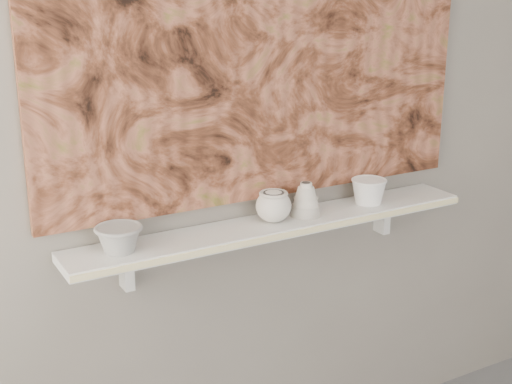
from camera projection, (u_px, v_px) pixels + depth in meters
wall_back at (263, 87)px, 2.24m from camera, size 3.60×0.00×3.60m
shelf at (277, 225)px, 2.29m from camera, size 1.40×0.18×0.03m
shelf_stripe at (292, 234)px, 2.22m from camera, size 1.40×0.01×0.02m
bracket_left at (126, 270)px, 2.14m from camera, size 0.03×0.06×0.12m
bracket_right at (382, 217)px, 2.60m from camera, size 0.03×0.06×0.12m
painting at (265, 25)px, 2.18m from camera, size 1.50×0.02×1.10m
house_motif at (378, 112)px, 2.47m from camera, size 0.09×0.00×0.08m
bowl_grey at (119, 238)px, 2.03m from camera, size 0.18×0.18×0.08m
cup_cream at (273, 206)px, 2.27m from camera, size 0.12×0.12×0.10m
bell_vessel at (306, 199)px, 2.33m from camera, size 0.12×0.12×0.11m
bowl_white at (369, 191)px, 2.45m from camera, size 0.13×0.13×0.09m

